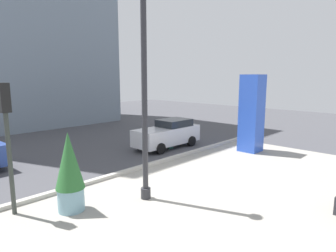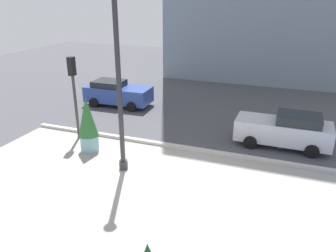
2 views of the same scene
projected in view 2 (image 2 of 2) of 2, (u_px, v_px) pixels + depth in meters
ground_plane at (199, 144)px, 16.61m from camera, size 60.00×60.00×0.00m
plaza_pavement at (153, 212)px, 11.39m from camera, size 18.00×10.00×0.02m
curb_strip at (195, 149)px, 15.81m from camera, size 18.00×0.24×0.16m
lamp_post at (119, 88)px, 12.89m from camera, size 0.44×0.44×7.29m
potted_plant_mid_plaza at (88, 124)px, 15.39m from camera, size 0.94×0.94×2.65m
traffic_light_far_side at (74, 85)px, 16.27m from camera, size 0.28×0.42×4.20m
car_curb_west at (285, 130)px, 16.05m from camera, size 4.49×1.96×1.72m
car_far_lane at (117, 93)px, 22.10m from camera, size 4.42×2.13×1.65m
pedestrian_on_sidewalk at (282, 131)px, 15.79m from camera, size 0.36×0.36×1.64m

